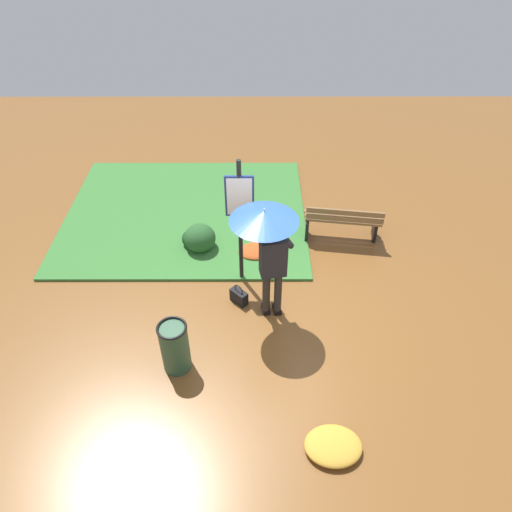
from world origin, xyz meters
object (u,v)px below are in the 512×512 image
person_with_umbrella (268,237)px  info_sign_post (240,210)px  park_bench (342,222)px  handbag (239,296)px  trash_bin (175,347)px

person_with_umbrella → info_sign_post: 0.92m
info_sign_post → park_bench: (-1.86, -1.11, -1.04)m
person_with_umbrella → handbag: 1.51m
info_sign_post → handbag: 1.43m
person_with_umbrella → park_bench: person_with_umbrella is taller
person_with_umbrella → handbag: size_ratio=5.53×
person_with_umbrella → info_sign_post: size_ratio=0.89×
info_sign_post → park_bench: bearing=-149.1°
info_sign_post → park_bench: 2.40m
info_sign_post → person_with_umbrella: bearing=117.2°
info_sign_post → handbag: info_sign_post is taller
person_with_umbrella → trash_bin: 2.00m
trash_bin → info_sign_post: bearing=-115.7°
info_sign_post → handbag: size_ratio=6.22×
person_with_umbrella → handbag: bearing=-29.2°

